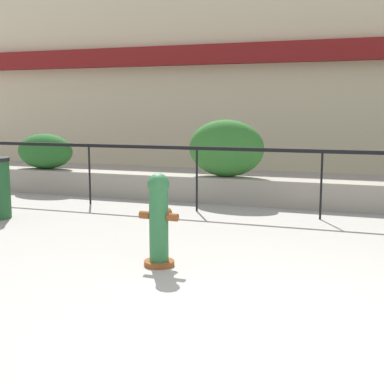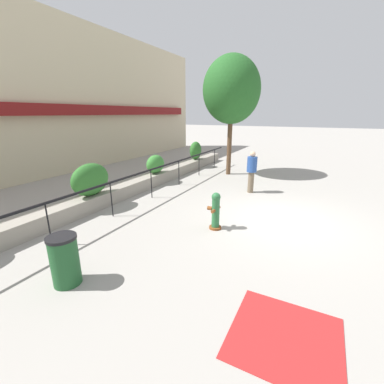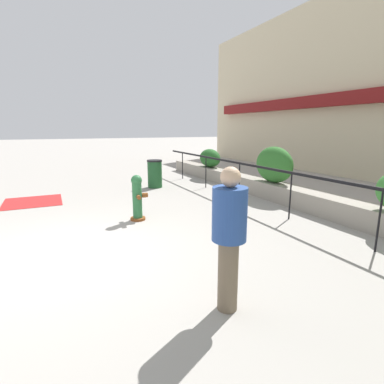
# 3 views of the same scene
# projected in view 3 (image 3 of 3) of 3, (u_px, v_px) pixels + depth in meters

# --- Properties ---
(ground_plane) EXTENTS (120.00, 120.00, 0.00)m
(ground_plane) POSITION_uv_depth(u_px,v_px,m) (69.00, 255.00, 5.15)
(ground_plane) COLOR #9E9991
(planter_wall_low) EXTENTS (18.00, 0.70, 0.50)m
(planter_wall_low) POSITION_uv_depth(u_px,v_px,m) (323.00, 204.00, 7.58)
(planter_wall_low) COLOR gray
(planter_wall_low) RESTS_ON ground
(fence_railing_segment) EXTENTS (15.00, 0.05, 1.15)m
(fence_railing_segment) POSITION_uv_depth(u_px,v_px,m) (292.00, 177.00, 6.97)
(fence_railing_segment) COLOR black
(fence_railing_segment) RESTS_ON ground
(hedge_bush_0) EXTENTS (1.32, 0.70, 0.76)m
(hedge_bush_0) POSITION_uv_depth(u_px,v_px,m) (210.00, 158.00, 12.78)
(hedge_bush_0) COLOR #235B23
(hedge_bush_0) RESTS_ON planter_wall_low
(hedge_bush_1) EXTENTS (1.49, 0.69, 1.09)m
(hedge_bush_1) POSITION_uv_depth(u_px,v_px,m) (274.00, 165.00, 9.12)
(hedge_bush_1) COLOR #2D6B28
(hedge_bush_1) RESTS_ON planter_wall_low
(fire_hydrant) EXTENTS (0.48, 0.44, 1.08)m
(fire_hydrant) POSITION_uv_depth(u_px,v_px,m) (137.00, 197.00, 7.01)
(fire_hydrant) COLOR brown
(fire_hydrant) RESTS_ON ground
(pedestrian) EXTENTS (0.56, 0.56, 1.73)m
(pedestrian) POSITION_uv_depth(u_px,v_px,m) (229.00, 231.00, 3.42)
(pedestrian) COLOR brown
(pedestrian) RESTS_ON ground
(tactile_warning_pad) EXTENTS (1.57, 1.57, 0.01)m
(tactile_warning_pad) POSITION_uv_depth(u_px,v_px,m) (33.00, 202.00, 8.84)
(tactile_warning_pad) COLOR #B22323
(tactile_warning_pad) RESTS_ON ground
(trash_bin) EXTENTS (0.55, 0.55, 1.01)m
(trash_bin) POSITION_uv_depth(u_px,v_px,m) (155.00, 174.00, 10.91)
(trash_bin) COLOR #1E5128
(trash_bin) RESTS_ON ground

